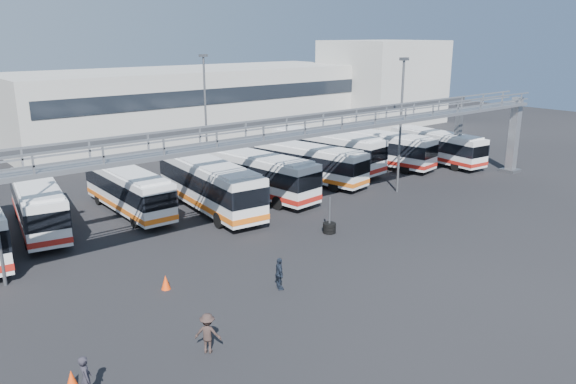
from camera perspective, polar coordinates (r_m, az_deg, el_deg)
ground at (r=31.63m, az=6.58°, el=-6.39°), size 140.00×140.00×0.00m
gantry at (r=34.25m, az=-0.17°, el=5.05°), size 51.40×5.15×7.10m
warehouse at (r=67.53m, az=-9.52°, el=8.88°), size 42.00×14.00×8.00m
building_right at (r=79.21m, az=9.57°, el=10.97°), size 14.00×12.00×11.00m
light_pole_mid at (r=43.38m, az=11.40°, el=7.32°), size 0.70×0.35×10.21m
light_pole_back at (r=49.60m, az=-8.40°, el=8.50°), size 0.70×0.35×10.21m
bus_2 at (r=38.20m, az=-24.08°, el=-1.02°), size 4.11×10.61×3.15m
bus_3 at (r=39.72m, az=-15.91°, el=0.29°), size 2.48×10.06×3.04m
bus_4 at (r=39.02m, az=-7.98°, el=0.85°), size 3.71×11.68×3.49m
bus_5 at (r=41.99m, az=-3.32°, el=1.94°), size 3.88×11.24×3.35m
bus_6 at (r=46.10m, az=2.17°, el=3.05°), size 4.26×10.51×3.11m
bus_7 at (r=50.47m, az=3.94°, el=4.34°), size 4.19×11.52×3.42m
bus_8 at (r=52.51m, az=9.30°, el=4.48°), size 4.19×10.76×3.19m
bus_9 at (r=54.96m, az=14.86°, el=4.57°), size 3.13×10.14×3.03m
pedestrian_a at (r=20.72m, az=-19.84°, el=-17.45°), size 0.49×0.67×1.71m
pedestrian_c at (r=22.42m, az=-8.16°, el=-14.01°), size 1.16×1.17×1.62m
pedestrian_d at (r=27.15m, az=-0.88°, el=-8.31°), size 0.73×1.02×1.61m
cone_left at (r=21.97m, az=-21.14°, el=-17.22°), size 0.46×0.46×0.62m
cone_right at (r=27.98m, az=-12.32°, el=-8.94°), size 0.53×0.53×0.72m
tire_stack at (r=34.78m, az=4.23°, el=-3.56°), size 0.81×0.81×2.31m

